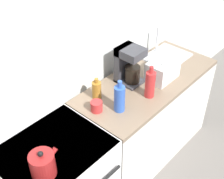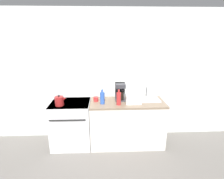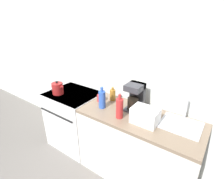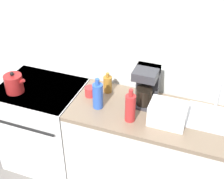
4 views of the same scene
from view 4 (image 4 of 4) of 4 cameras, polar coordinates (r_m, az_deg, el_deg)
The scene contains 11 objects.
wall_back at distance 2.72m, azimuth 0.25°, elevation 9.06°, with size 8.00×0.05×2.60m.
stove at distance 3.14m, azimuth -12.21°, elevation -6.27°, with size 0.74×0.65×0.89m.
counter_block at distance 2.82m, azimuth 7.41°, elevation -11.60°, with size 1.41×0.61×0.89m.
kettle at distance 2.84m, azimuth -17.49°, elevation 1.06°, with size 0.20×0.16×0.20m.
toaster at distance 2.40m, azimuth 10.16°, elevation -4.38°, with size 0.28×0.19×0.17m.
coffee_maker at distance 2.55m, azimuth 6.26°, elevation 0.84°, with size 0.19×0.21×0.33m.
sink_tray at distance 2.57m, azimuth 18.08°, elevation -4.80°, with size 0.41×0.34×0.28m.
bottle_red at distance 2.38m, azimuth 3.36°, elevation -3.32°, with size 0.08×0.08×0.29m.
bottle_amber at distance 2.72m, azimuth -0.79°, elevation 1.02°, with size 0.07×0.07×0.19m.
bottle_blue at distance 2.51m, azimuth -2.62°, elevation -1.10°, with size 0.08×0.08×0.27m.
cup_red at distance 2.69m, azimuth -4.00°, elevation -0.36°, with size 0.09×0.09×0.08m.
Camera 4 is at (0.85, -1.64, 2.46)m, focal length 50.00 mm.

